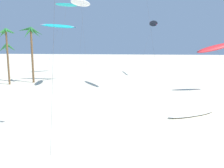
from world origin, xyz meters
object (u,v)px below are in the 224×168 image
at_px(flying_kite_9, 58,26).
at_px(flying_kite_8, 67,5).
at_px(palm_tree_4, 7,51).
at_px(flying_kite_5, 216,48).
at_px(flying_kite_1, 153,23).
at_px(grounded_kite_0, 192,113).
at_px(palm_tree_3, 31,38).
at_px(flying_kite_4, 81,3).
at_px(palm_tree_2, 7,38).

bearing_deg(flying_kite_9, flying_kite_8, 96.79).
height_order(palm_tree_4, flying_kite_5, flying_kite_5).
xyz_separation_m(flying_kite_1, grounded_kite_0, (2.33, -33.94, -12.09)).
bearing_deg(palm_tree_3, flying_kite_1, 30.08).
bearing_deg(palm_tree_4, flying_kite_9, 8.59).
relative_size(palm_tree_3, flying_kite_4, 0.68).
distance_m(palm_tree_2, palm_tree_3, 4.51).
relative_size(palm_tree_4, flying_kite_8, 0.45).
xyz_separation_m(palm_tree_2, flying_kite_1, (27.77, 16.69, 3.61)).
bearing_deg(grounded_kite_0, flying_kite_4, 129.03).
xyz_separation_m(flying_kite_4, flying_kite_8, (-6.55, 13.82, 1.63)).
relative_size(flying_kite_1, flying_kite_9, 1.14).
bearing_deg(palm_tree_2, flying_kite_8, 68.65).
height_order(palm_tree_4, flying_kite_9, flying_kite_9).
bearing_deg(palm_tree_4, flying_kite_8, 56.12).
height_order(flying_kite_1, grounded_kite_0, flying_kite_1).
distance_m(palm_tree_3, grounded_kite_0, 34.25).
bearing_deg(flying_kite_1, flying_kite_8, 178.36).
bearing_deg(palm_tree_3, flying_kite_4, 4.54).
bearing_deg(flying_kite_9, palm_tree_4, -171.41).
distance_m(flying_kite_5, flying_kite_8, 37.49).
bearing_deg(palm_tree_3, palm_tree_2, -143.27).
bearing_deg(palm_tree_4, flying_kite_5, -11.14).
xyz_separation_m(flying_kite_8, flying_kite_9, (1.40, -11.72, -5.73)).
bearing_deg(flying_kite_4, palm_tree_3, -175.46).
bearing_deg(flying_kite_5, palm_tree_4, 168.86).
height_order(flying_kite_8, grounded_kite_0, flying_kite_8).
bearing_deg(palm_tree_4, grounded_kite_0, -33.39).
distance_m(flying_kite_4, flying_kite_5, 25.42).
distance_m(palm_tree_3, palm_tree_4, 6.45).
distance_m(flying_kite_8, grounded_kite_0, 44.90).
height_order(palm_tree_2, flying_kite_9, flying_kite_9).
bearing_deg(flying_kite_4, palm_tree_4, 177.98).
xyz_separation_m(palm_tree_2, grounded_kite_0, (30.10, -17.25, -8.48)).
distance_m(flying_kite_9, grounded_kite_0, 33.50).
xyz_separation_m(flying_kite_1, flying_kite_8, (-21.01, 0.60, 4.58)).
height_order(palm_tree_3, flying_kite_1, flying_kite_1).
relative_size(flying_kite_1, flying_kite_8, 0.78).
xyz_separation_m(palm_tree_4, grounded_kite_0, (32.26, -21.26, -6.01)).
distance_m(flying_kite_4, flying_kite_8, 15.38).
height_order(palm_tree_2, palm_tree_4, palm_tree_2).
distance_m(flying_kite_1, flying_kite_5, 22.60).
distance_m(palm_tree_3, flying_kite_9, 5.86).
distance_m(palm_tree_3, flying_kite_8, 16.98).
height_order(palm_tree_2, grounded_kite_0, palm_tree_2).
height_order(flying_kite_1, flying_kite_4, flying_kite_4).
relative_size(palm_tree_3, flying_kite_8, 0.63).
distance_m(flying_kite_4, grounded_kite_0, 30.62).
height_order(flying_kite_5, flying_kite_9, flying_kite_9).
height_order(palm_tree_3, palm_tree_4, palm_tree_3).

